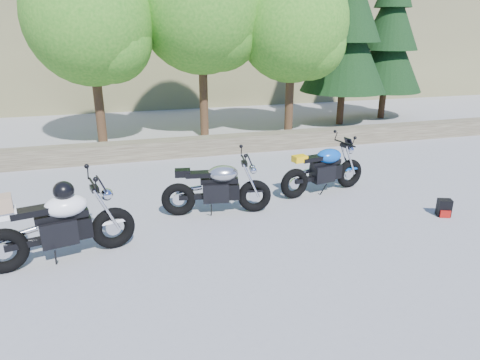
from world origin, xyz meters
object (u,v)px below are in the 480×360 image
object	(u,v)px
silver_bike	(217,188)
white_bike	(58,223)
backpack	(444,208)
blue_bike	(324,170)

from	to	relation	value
silver_bike	white_bike	xyz separation A→B (m)	(-2.79, -1.10, 0.11)
backpack	blue_bike	bearing A→B (deg)	154.28
silver_bike	blue_bike	world-z (taller)	blue_bike
blue_bike	white_bike	bearing A→B (deg)	-174.40
white_bike	backpack	bearing A→B (deg)	-14.90
silver_bike	blue_bike	bearing A→B (deg)	19.70
blue_bike	backpack	distance (m)	2.53
blue_bike	backpack	bearing A→B (deg)	-57.43
silver_bike	blue_bike	size ratio (longest dim) A/B	1.00
silver_bike	backpack	xyz separation A→B (m)	(4.25, -1.32, -0.37)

